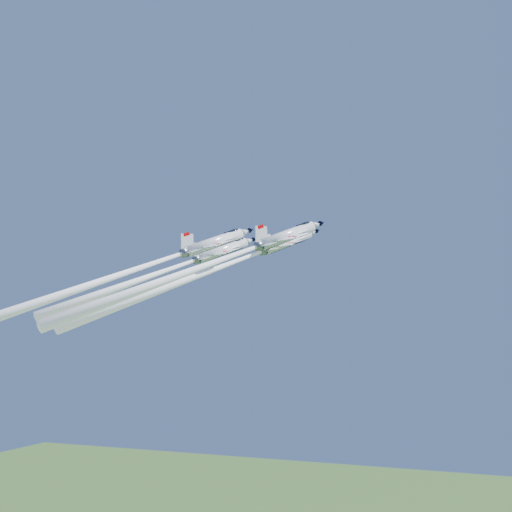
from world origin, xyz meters
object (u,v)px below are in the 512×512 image
(jet_lead, at_px, (216,269))
(jet_right, at_px, (214,262))
(jet_left, at_px, (167,270))
(jet_slot, at_px, (124,273))

(jet_lead, distance_m, jet_right, 6.92)
(jet_right, bearing_deg, jet_lead, 144.82)
(jet_lead, bearing_deg, jet_left, -155.62)
(jet_right, bearing_deg, jet_left, -178.70)
(jet_left, height_order, jet_right, jet_right)
(jet_lead, relative_size, jet_right, 1.04)
(jet_lead, height_order, jet_left, jet_lead)
(jet_left, distance_m, jet_slot, 13.63)
(jet_right, xyz_separation_m, jet_slot, (-12.77, -5.55, -1.80))
(jet_lead, bearing_deg, jet_right, -35.18)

